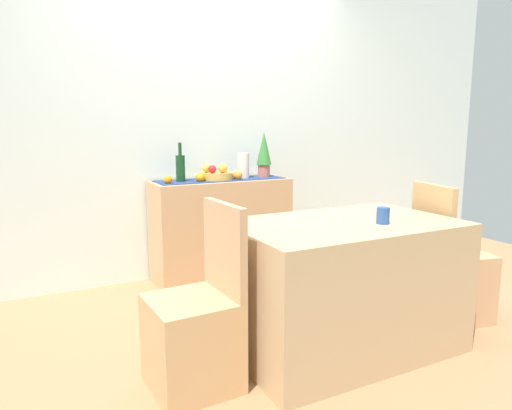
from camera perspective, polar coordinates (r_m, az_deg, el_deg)
The scene contains 19 objects.
ground_plane at distance 3.22m, azimuth 2.70°, elevation -13.60°, with size 6.40×6.40×0.02m, color #A47850.
room_wall_rear at distance 4.02m, azimuth -5.75°, elevation 10.88°, with size 6.40×0.06×2.70m, color silver.
sideboard_console at distance 3.87m, azimuth -4.27°, elevation -3.00°, with size 1.12×0.42×0.83m, color tan.
table_runner at distance 3.80m, azimuth -4.35°, elevation 3.14°, with size 1.06×0.32×0.01m, color navy.
fruit_bowl at distance 3.78m, azimuth -4.89°, elevation 3.58°, with size 0.27×0.27×0.06m, color gold.
apple_right at distance 3.73m, azimuth -4.10°, elevation 4.52°, with size 0.07×0.07×0.07m, color gold.
apple_rear at distance 3.78m, azimuth -6.13°, elevation 4.51°, with size 0.07×0.07×0.07m, color gold.
apple_left at distance 3.71m, azimuth -5.39°, elevation 4.40°, with size 0.07×0.07×0.07m, color red.
apple_center at distance 3.83m, azimuth -4.12°, elevation 4.62°, with size 0.07×0.07×0.07m, color gold.
wine_bottle at distance 3.67m, azimuth -9.26°, elevation 4.55°, with size 0.07×0.07×0.31m.
ceramic_vase at distance 3.88m, azimuth -1.56°, elevation 4.82°, with size 0.10×0.10×0.21m, color silver.
potted_plant at distance 3.96m, azimuth 0.98°, elevation 6.40°, with size 0.13×0.13×0.38m.
orange_loose_end at distance 3.78m, azimuth -2.25°, elevation 3.65°, with size 0.07×0.07×0.07m, color orange.
orange_loose_near_bowl at distance 3.57m, azimuth -10.76°, elevation 3.04°, with size 0.06×0.06×0.06m, color orange.
orange_loose_mid at distance 3.66m, azimuth -6.86°, elevation 3.37°, with size 0.07×0.07×0.07m, color orange.
dining_table at distance 2.72m, azimuth 10.59°, elevation -9.66°, with size 1.25×0.79×0.74m, color tan.
coffee_cup at distance 2.60m, azimuth 15.31°, elevation -1.25°, with size 0.07×0.07×0.09m, color #2B5092.
chair_near_window at distance 2.36m, azimuth -7.48°, elevation -15.46°, with size 0.42×0.42×0.90m.
chair_by_corner at distance 3.35m, azimuth 22.68°, elevation -8.40°, with size 0.48×0.48×0.90m.
Camera 1 is at (-1.49, -2.55, 1.26)m, focal length 32.61 mm.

